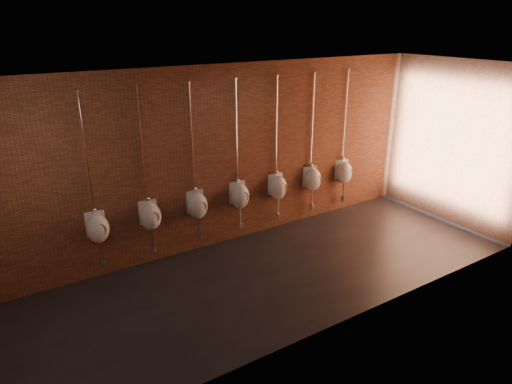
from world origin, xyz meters
TOP-DOWN VIEW (x-y plane):
  - ground at (0.00, 0.00)m, footprint 8.50×8.50m
  - room_shell at (0.00, 0.00)m, footprint 8.54×3.04m
  - urinal_0 at (-2.30, 1.38)m, footprint 0.40×0.37m
  - urinal_1 at (-1.46, 1.38)m, footprint 0.40×0.37m
  - urinal_2 at (-0.62, 1.38)m, footprint 0.40×0.37m
  - urinal_3 at (0.22, 1.38)m, footprint 0.40×0.37m
  - urinal_4 at (1.07, 1.38)m, footprint 0.40×0.37m
  - urinal_5 at (1.91, 1.38)m, footprint 0.40×0.37m
  - urinal_6 at (2.75, 1.38)m, footprint 0.40×0.37m

SIDE VIEW (x-z plane):
  - ground at x=0.00m, z-range 0.00..0.00m
  - urinal_0 at x=-2.30m, z-range -0.47..2.25m
  - urinal_1 at x=-1.46m, z-range -0.47..2.25m
  - urinal_2 at x=-0.62m, z-range -0.47..2.25m
  - urinal_3 at x=0.22m, z-range -0.47..2.25m
  - urinal_4 at x=1.07m, z-range -0.47..2.25m
  - urinal_5 at x=1.91m, z-range -0.47..2.25m
  - urinal_6 at x=2.75m, z-range -0.47..2.25m
  - room_shell at x=0.00m, z-range 0.40..3.62m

